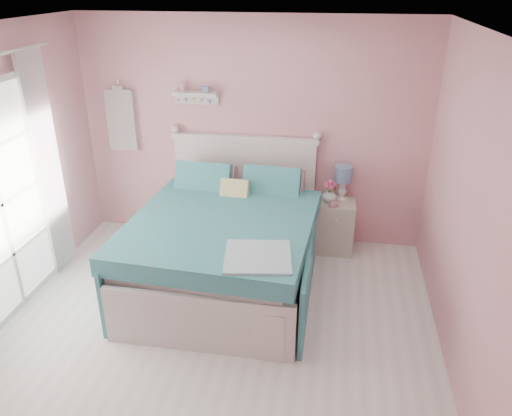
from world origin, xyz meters
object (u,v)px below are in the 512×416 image
(bed, at_px, (226,246))
(nightstand, at_px, (335,226))
(vase, at_px, (329,195))
(table_lamp, at_px, (343,176))
(teacup, at_px, (334,204))

(bed, distance_m, nightstand, 1.41)
(bed, bearing_deg, vase, 44.44)
(nightstand, xyz_separation_m, vase, (-0.09, -0.00, 0.39))
(bed, height_order, nightstand, bed)
(nightstand, relative_size, vase, 3.66)
(vase, bearing_deg, table_lamp, 35.19)
(vase, bearing_deg, nightstand, 2.30)
(bed, height_order, vase, bed)
(table_lamp, distance_m, teacup, 0.35)
(bed, bearing_deg, teacup, 38.36)
(bed, distance_m, vase, 1.36)
(table_lamp, bearing_deg, nightstand, -117.37)
(bed, relative_size, teacup, 25.96)
(table_lamp, xyz_separation_m, teacup, (-0.08, -0.23, -0.25))
(bed, relative_size, nightstand, 3.69)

